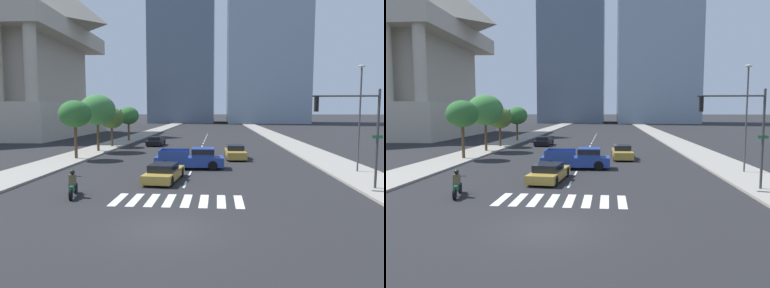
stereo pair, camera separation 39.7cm
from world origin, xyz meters
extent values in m
plane|color=#232326|center=(0.00, 0.00, 0.00)|extent=(800.00, 800.00, 0.00)
cube|color=gray|center=(12.14, 30.00, 0.07)|extent=(4.00, 260.00, 0.15)
cube|color=gray|center=(-12.14, 30.00, 0.07)|extent=(4.00, 260.00, 0.15)
cube|color=silver|center=(-3.15, 4.36, 0.00)|extent=(0.45, 2.68, 0.01)
cube|color=silver|center=(-2.25, 4.36, 0.00)|extent=(0.45, 2.68, 0.01)
cube|color=silver|center=(-1.35, 4.36, 0.00)|extent=(0.45, 2.68, 0.01)
cube|color=silver|center=(-0.45, 4.36, 0.00)|extent=(0.45, 2.68, 0.01)
cube|color=silver|center=(0.45, 4.36, 0.00)|extent=(0.45, 2.68, 0.01)
cube|color=silver|center=(1.35, 4.36, 0.00)|extent=(0.45, 2.68, 0.01)
cube|color=silver|center=(2.25, 4.36, 0.00)|extent=(0.45, 2.68, 0.01)
cube|color=silver|center=(3.15, 4.36, 0.00)|extent=(0.45, 2.68, 0.01)
cube|color=silver|center=(0.00, 8.36, 0.00)|extent=(0.14, 2.00, 0.01)
cube|color=silver|center=(0.00, 12.36, 0.00)|extent=(0.14, 2.00, 0.01)
cube|color=silver|center=(0.00, 16.36, 0.00)|extent=(0.14, 2.00, 0.01)
cube|color=silver|center=(0.00, 20.36, 0.00)|extent=(0.14, 2.00, 0.01)
cube|color=silver|center=(0.00, 24.36, 0.00)|extent=(0.14, 2.00, 0.01)
cube|color=silver|center=(0.00, 28.36, 0.00)|extent=(0.14, 2.00, 0.01)
cube|color=silver|center=(0.00, 32.36, 0.00)|extent=(0.14, 2.00, 0.01)
cube|color=silver|center=(0.00, 36.36, 0.00)|extent=(0.14, 2.00, 0.01)
cube|color=silver|center=(0.00, 40.36, 0.00)|extent=(0.14, 2.00, 0.01)
cube|color=silver|center=(0.00, 44.36, 0.00)|extent=(0.14, 2.00, 0.01)
cube|color=silver|center=(0.00, 48.36, 0.00)|extent=(0.14, 2.00, 0.01)
cube|color=silver|center=(0.00, 52.36, 0.00)|extent=(0.14, 2.00, 0.01)
cube|color=silver|center=(0.00, 56.36, 0.00)|extent=(0.14, 2.00, 0.01)
cylinder|color=black|center=(-5.95, 5.56, 0.30)|extent=(0.26, 0.61, 0.60)
cylinder|color=black|center=(-5.57, 4.00, 0.30)|extent=(0.26, 0.61, 0.60)
cube|color=#1E6038|center=(-5.76, 4.78, 0.52)|extent=(0.52, 1.30, 0.32)
cylinder|color=#B2B2B7|center=(-5.92, 5.46, 0.60)|extent=(0.13, 0.32, 0.67)
cylinder|color=black|center=(-5.94, 5.51, 0.97)|extent=(0.69, 0.20, 0.04)
cube|color=brown|center=(-5.74, 4.69, 0.96)|extent=(0.41, 0.32, 0.55)
sphere|color=black|center=(-5.74, 4.69, 1.36)|extent=(0.26, 0.26, 0.26)
cylinder|color=black|center=(-5.93, 4.74, 0.47)|extent=(0.14, 0.14, 0.55)
cylinder|color=black|center=(-5.58, 4.83, 0.47)|extent=(0.14, 0.14, 0.55)
cube|color=navy|center=(-0.21, 14.48, 0.59)|extent=(5.52, 2.06, 0.75)
cube|color=navy|center=(0.88, 14.51, 1.32)|extent=(1.80, 1.81, 0.70)
cube|color=black|center=(0.88, 14.51, 1.40)|extent=(1.82, 1.85, 0.39)
cube|color=navy|center=(-1.44, 15.37, 1.25)|extent=(2.30, 0.14, 0.55)
cube|color=navy|center=(-1.40, 13.53, 1.25)|extent=(2.30, 0.14, 0.55)
cube|color=navy|center=(-2.57, 14.42, 1.25)|extent=(0.13, 1.84, 0.55)
cylinder|color=black|center=(1.62, 15.39, 0.38)|extent=(0.77, 0.28, 0.76)
cylinder|color=black|center=(1.67, 13.68, 0.38)|extent=(0.77, 0.28, 0.76)
cylinder|color=black|center=(-2.10, 15.29, 0.38)|extent=(0.77, 0.28, 0.76)
cylinder|color=black|center=(-2.05, 13.58, 0.38)|extent=(0.77, 0.28, 0.76)
cube|color=black|center=(-6.17, 32.77, 0.45)|extent=(1.94, 4.42, 0.58)
cube|color=black|center=(-6.17, 32.55, 0.96)|extent=(1.67, 2.01, 0.46)
cylinder|color=black|center=(-6.97, 34.28, 0.32)|extent=(0.23, 0.64, 0.64)
cylinder|color=black|center=(-5.30, 34.24, 0.32)|extent=(0.23, 0.64, 0.64)
cylinder|color=black|center=(-7.03, 31.30, 0.32)|extent=(0.23, 0.64, 0.64)
cylinder|color=black|center=(-5.37, 31.26, 0.32)|extent=(0.23, 0.64, 0.64)
cube|color=#B28E38|center=(-1.49, 9.46, 0.44)|extent=(2.30, 4.88, 0.55)
cube|color=black|center=(-1.51, 9.23, 0.95)|extent=(1.82, 2.27, 0.47)
cylinder|color=black|center=(-2.16, 11.14, 0.32)|extent=(0.28, 0.66, 0.64)
cylinder|color=black|center=(-0.50, 10.98, 0.32)|extent=(0.28, 0.66, 0.64)
cylinder|color=black|center=(-2.47, 7.95, 0.32)|extent=(0.28, 0.66, 0.64)
cylinder|color=black|center=(-0.82, 7.79, 0.32)|extent=(0.28, 0.66, 0.64)
cube|color=#B28E38|center=(3.75, 20.57, 0.50)|extent=(1.98, 4.62, 0.67)
cube|color=black|center=(3.74, 20.79, 1.08)|extent=(1.66, 2.11, 0.49)
cylinder|color=black|center=(4.62, 19.05, 0.32)|extent=(0.25, 0.65, 0.64)
cylinder|color=black|center=(3.01, 18.99, 0.32)|extent=(0.25, 0.65, 0.64)
cylinder|color=black|center=(4.49, 22.15, 0.32)|extent=(0.25, 0.65, 0.64)
cylinder|color=black|center=(2.88, 22.08, 0.32)|extent=(0.25, 0.65, 0.64)
cylinder|color=#333335|center=(11.24, 7.51, 3.02)|extent=(0.14, 0.14, 5.74)
cylinder|color=#333335|center=(9.36, 7.51, 5.49)|extent=(3.76, 0.10, 0.10)
cube|color=black|center=(7.73, 7.51, 5.04)|extent=(0.20, 0.28, 0.90)
sphere|color=red|center=(7.73, 7.51, 5.34)|extent=(0.18, 0.18, 0.18)
sphere|color=orange|center=(7.73, 7.51, 5.04)|extent=(0.18, 0.18, 0.18)
sphere|color=green|center=(7.73, 7.51, 4.74)|extent=(0.18, 0.18, 0.18)
cube|color=#19662D|center=(11.24, 7.51, 3.15)|extent=(0.60, 0.04, 0.18)
cylinder|color=#3F3F42|center=(12.44, 13.29, 3.96)|extent=(0.12, 0.12, 7.61)
ellipsoid|color=beige|center=(12.44, 13.29, 7.86)|extent=(0.50, 0.24, 0.20)
cylinder|color=#4C3823|center=(-11.34, 18.74, 1.65)|extent=(0.28, 0.28, 3.00)
ellipsoid|color=#2D662D|center=(-11.34, 18.74, 4.35)|extent=(2.99, 2.99, 2.54)
cylinder|color=#4C3823|center=(-11.34, 24.95, 1.63)|extent=(0.28, 0.28, 2.96)
ellipsoid|color=#387538|center=(-11.34, 24.95, 4.71)|extent=(4.01, 4.01, 3.41)
cylinder|color=#4C3823|center=(-11.34, 30.15, 1.31)|extent=(0.28, 0.28, 2.32)
ellipsoid|color=#426028|center=(-11.34, 30.15, 3.70)|extent=(3.08, 3.08, 2.62)
cylinder|color=#4C3823|center=(-11.34, 38.58, 1.40)|extent=(0.28, 0.28, 2.50)
ellipsoid|color=#2D662D|center=(-11.34, 38.58, 3.90)|extent=(3.11, 3.11, 2.64)
cube|color=#BCB29E|center=(-37.84, 49.16, 2.97)|extent=(30.22, 30.22, 5.93)
cube|color=#ADA491|center=(-37.84, 49.16, 11.42)|extent=(23.58, 23.58, 10.97)
cylinder|color=#BCB29E|center=(-29.92, 35.80, 11.42)|extent=(1.80, 1.80, 10.97)
cylinder|color=#BCB29E|center=(-24.74, 35.86, 11.42)|extent=(1.80, 1.80, 10.97)
cube|color=#BCB29E|center=(-37.84, 49.16, 18.40)|extent=(30.22, 30.22, 3.00)
cube|color=#8C9EB2|center=(19.86, 122.03, 39.02)|extent=(28.57, 24.63, 78.04)
camera|label=1|loc=(2.04, -13.42, 4.67)|focal=32.90mm
camera|label=2|loc=(2.44, -13.39, 4.67)|focal=32.90mm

